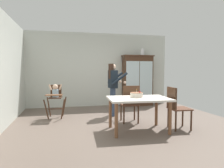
% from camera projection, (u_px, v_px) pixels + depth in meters
% --- Properties ---
extents(ground_plane, '(6.24, 6.24, 0.00)m').
position_uv_depth(ground_plane, '(117.00, 123.00, 5.15)').
color(ground_plane, '#66564C').
extents(wall_back, '(5.32, 0.06, 2.70)m').
position_uv_depth(wall_back, '(99.00, 70.00, 7.61)').
color(wall_back, silver).
rests_on(wall_back, ground_plane).
extents(wall_left, '(0.06, 5.32, 2.70)m').
position_uv_depth(wall_left, '(1.00, 70.00, 4.45)').
color(wall_left, silver).
rests_on(wall_left, ground_plane).
extents(china_cabinet, '(1.17, 0.48, 1.89)m').
position_uv_depth(china_cabinet, '(137.00, 80.00, 7.71)').
color(china_cabinet, '#422819').
rests_on(china_cabinet, ground_plane).
extents(ceramic_vase, '(0.13, 0.13, 0.27)m').
position_uv_depth(ceramic_vase, '(142.00, 52.00, 7.68)').
color(ceramic_vase, white).
rests_on(ceramic_vase, china_cabinet).
extents(high_chair_with_toddler, '(0.62, 0.72, 0.95)m').
position_uv_depth(high_chair_with_toddler, '(55.00, 95.00, 5.72)').
color(high_chair_with_toddler, '#422819').
rests_on(high_chair_with_toddler, ground_plane).
extents(adult_person, '(0.52, 0.50, 1.53)m').
position_uv_depth(adult_person, '(113.00, 83.00, 5.96)').
color(adult_person, '#33425B').
rests_on(adult_person, ground_plane).
extents(dining_table, '(1.37, 1.00, 0.74)m').
position_uv_depth(dining_table, '(138.00, 102.00, 4.48)').
color(dining_table, silver).
rests_on(dining_table, ground_plane).
extents(birthday_cake, '(0.28, 0.28, 0.19)m').
position_uv_depth(birthday_cake, '(137.00, 95.00, 4.54)').
color(birthday_cake, beige).
rests_on(birthday_cake, dining_table).
extents(dining_chair_far_side, '(0.47, 0.47, 0.96)m').
position_uv_depth(dining_chair_far_side, '(130.00, 101.00, 5.15)').
color(dining_chair_far_side, '#422819').
rests_on(dining_chair_far_side, ground_plane).
extents(dining_chair_right_end, '(0.46, 0.46, 0.96)m').
position_uv_depth(dining_chair_right_end, '(176.00, 105.00, 4.63)').
color(dining_chair_right_end, '#422819').
rests_on(dining_chair_right_end, ground_plane).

